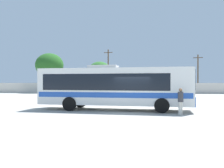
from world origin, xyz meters
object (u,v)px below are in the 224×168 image
(coach_bus_white_blue, at_px, (113,86))
(utility_pole_near, at_px, (198,73))
(roadside_tree_left, at_px, (49,65))
(parked_car_leftmost_grey, at_px, (91,90))
(attendant_by_bus_door, at_px, (181,100))
(roadside_tree_midleft, at_px, (100,71))
(parked_car_second_white, at_px, (121,90))
(parked_car_third_red, at_px, (157,90))
(utility_pole_far, at_px, (108,70))

(coach_bus_white_blue, bearing_deg, utility_pole_near, 65.67)
(coach_bus_white_blue, height_order, roadside_tree_left, roadside_tree_left)
(parked_car_leftmost_grey, xyz_separation_m, utility_pole_near, (20.22, 5.36, 3.15))
(attendant_by_bus_door, bearing_deg, utility_pole_near, 74.54)
(attendant_by_bus_door, bearing_deg, parked_car_leftmost_grey, 112.11)
(parked_car_leftmost_grey, xyz_separation_m, roadside_tree_left, (-9.70, 5.15, 4.89))
(roadside_tree_left, relative_size, roadside_tree_midleft, 1.21)
(utility_pole_near, bearing_deg, coach_bus_white_blue, -114.33)
(parked_car_second_white, bearing_deg, parked_car_leftmost_grey, 174.14)
(coach_bus_white_blue, distance_m, parked_car_leftmost_grey, 25.86)
(coach_bus_white_blue, distance_m, parked_car_third_red, 25.03)
(roadside_tree_midleft, bearing_deg, parked_car_third_red, -41.04)
(attendant_by_bus_door, bearing_deg, coach_bus_white_blue, 152.58)
(parked_car_second_white, xyz_separation_m, roadside_tree_left, (-15.30, 5.73, 4.91))
(utility_pole_near, height_order, roadside_tree_left, roadside_tree_left)
(coach_bus_white_blue, relative_size, parked_car_second_white, 2.73)
(parked_car_second_white, xyz_separation_m, utility_pole_near, (14.62, 5.93, 3.17))
(roadside_tree_left, bearing_deg, attendant_by_bus_door, -57.39)
(attendant_by_bus_door, relative_size, roadside_tree_left, 0.21)
(coach_bus_white_blue, xyz_separation_m, parked_car_third_red, (5.36, 24.43, -1.04))
(coach_bus_white_blue, distance_m, parked_car_second_white, 24.48)
(coach_bus_white_blue, relative_size, roadside_tree_midleft, 1.75)
(coach_bus_white_blue, bearing_deg, parked_car_third_red, 77.63)
(parked_car_second_white, bearing_deg, coach_bus_white_blue, -87.93)
(roadside_tree_left, bearing_deg, parked_car_second_white, -20.52)
(parked_car_second_white, bearing_deg, roadside_tree_left, 159.48)
(attendant_by_bus_door, distance_m, parked_car_third_red, 26.86)
(roadside_tree_left, xyz_separation_m, roadside_tree_midleft, (9.81, 4.48, -1.15))
(parked_car_third_red, xyz_separation_m, utility_pole_near, (8.37, 5.94, 3.16))
(coach_bus_white_blue, bearing_deg, roadside_tree_left, 118.21)
(parked_car_leftmost_grey, height_order, roadside_tree_left, roadside_tree_left)
(coach_bus_white_blue, distance_m, attendant_by_bus_door, 5.32)
(utility_pole_near, relative_size, roadside_tree_midleft, 1.12)
(parked_car_third_red, bearing_deg, roadside_tree_left, 165.09)
(parked_car_second_white, bearing_deg, utility_pole_near, 22.09)
(parked_car_leftmost_grey, bearing_deg, parked_car_second_white, -5.86)
(parked_car_second_white, distance_m, utility_pole_far, 7.65)
(parked_car_leftmost_grey, xyz_separation_m, parked_car_second_white, (5.60, -0.57, -0.02))
(parked_car_second_white, height_order, roadside_tree_left, roadside_tree_left)
(coach_bus_white_blue, height_order, parked_car_second_white, coach_bus_white_blue)
(parked_car_third_red, height_order, utility_pole_near, utility_pole_near)
(parked_car_leftmost_grey, bearing_deg, roadside_tree_left, 152.03)
(parked_car_leftmost_grey, height_order, parked_car_third_red, parked_car_leftmost_grey)
(parked_car_leftmost_grey, distance_m, parked_car_second_white, 5.63)
(coach_bus_white_blue, distance_m, utility_pole_near, 33.40)
(coach_bus_white_blue, bearing_deg, utility_pole_far, 97.40)
(parked_car_leftmost_grey, bearing_deg, roadside_tree_midleft, 89.33)
(attendant_by_bus_door, xyz_separation_m, parked_car_leftmost_grey, (-11.15, 27.43, -0.18))
(utility_pole_near, distance_m, roadside_tree_left, 29.97)
(utility_pole_near, bearing_deg, attendant_by_bus_door, -105.46)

